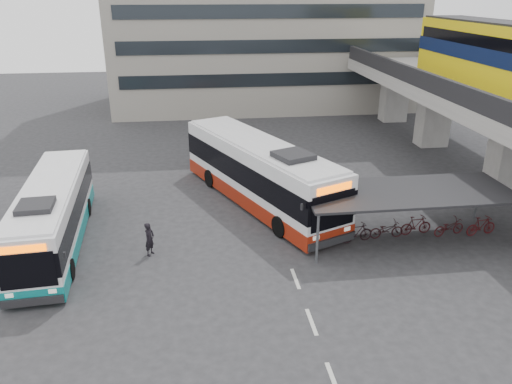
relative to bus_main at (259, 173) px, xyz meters
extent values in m
plane|color=#28282B|center=(-2.06, -8.33, -1.81)|extent=(120.00, 120.00, 0.00)
cube|color=gray|center=(14.94, -0.33, 0.49)|extent=(2.20, 1.60, 4.60)
cube|color=gray|center=(14.94, 9.67, 0.49)|extent=(2.20, 1.60, 4.60)
cube|color=gray|center=(14.94, 17.67, 0.49)|extent=(2.20, 1.60, 4.60)
cube|color=gray|center=(14.94, 3.67, 3.24)|extent=(8.00, 32.00, 0.90)
cube|color=black|center=(11.19, 3.67, 4.24)|extent=(0.35, 32.00, 1.10)
cylinder|color=#595B60|center=(1.64, -3.53, -0.61)|extent=(0.12, 0.12, 2.40)
cylinder|color=#595B60|center=(11.24, -3.53, -0.61)|extent=(0.12, 0.12, 2.40)
cylinder|color=#595B60|center=(1.64, -7.13, -0.61)|extent=(0.12, 0.12, 2.40)
cube|color=black|center=(6.44, -5.33, 0.67)|extent=(10.00, 4.00, 0.12)
imported|color=black|center=(2.44, -5.33, -1.36)|extent=(1.71, 0.60, 0.90)
imported|color=black|center=(4.04, -5.33, -1.31)|extent=(1.66, 0.47, 1.00)
imported|color=black|center=(5.64, -5.33, -1.36)|extent=(1.72, 0.60, 0.90)
imported|color=black|center=(7.24, -5.33, -1.31)|extent=(1.66, 0.47, 1.00)
imported|color=#350C0F|center=(8.84, -5.33, -1.36)|extent=(1.71, 0.60, 0.90)
imported|color=#3F0C0F|center=(10.44, -5.33, -1.31)|extent=(1.66, 0.47, 1.00)
cube|color=beige|center=(0.44, -14.33, -1.81)|extent=(0.15, 1.60, 0.01)
cube|color=beige|center=(0.44, -11.33, -1.81)|extent=(0.15, 1.60, 0.01)
cube|color=beige|center=(0.44, -8.33, -1.81)|extent=(0.15, 1.60, 0.01)
cube|color=white|center=(-0.01, 0.02, 0.19)|extent=(7.78, 13.18, 3.01)
cube|color=maroon|center=(-0.01, 0.02, -1.21)|extent=(7.84, 13.23, 0.82)
cube|color=black|center=(-0.01, 0.02, 0.33)|extent=(7.85, 13.22, 1.26)
cube|color=#FC5900|center=(2.60, -6.02, 1.31)|extent=(1.83, 0.85, 0.33)
cube|color=black|center=(1.30, -3.00, 1.94)|extent=(2.23, 2.27, 0.31)
cylinder|color=black|center=(0.45, -4.37, -1.26)|extent=(0.74, 1.14, 1.10)
cylinder|color=black|center=(-0.26, 3.92, -1.26)|extent=(0.74, 1.14, 1.10)
cube|color=white|center=(-10.38, -3.67, -0.13)|extent=(3.12, 11.20, 2.54)
cube|color=#0C7473|center=(-10.38, -3.67, -1.30)|extent=(3.17, 11.24, 0.69)
cube|color=black|center=(-10.38, -3.67, -0.01)|extent=(3.18, 11.23, 1.06)
cube|color=#FC5900|center=(-9.99, -9.19, 0.82)|extent=(1.65, 0.20, 0.28)
cube|color=black|center=(-10.19, -6.43, 1.34)|extent=(1.51, 1.57, 0.26)
cylinder|color=black|center=(-11.23, -7.28, -1.35)|extent=(0.34, 0.94, 0.92)
cylinder|color=black|center=(-9.51, -0.51, -1.35)|extent=(0.34, 0.94, 0.92)
imported|color=black|center=(-5.82, -5.41, -1.01)|extent=(0.61, 0.70, 1.60)
camera|label=1|loc=(-3.54, -26.24, 9.64)|focal=35.00mm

